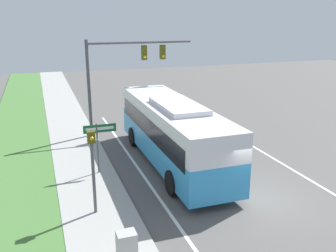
{
  "coord_description": "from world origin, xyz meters",
  "views": [
    {
      "loc": [
        -7.94,
        -12.17,
        7.37
      ],
      "look_at": [
        -1.63,
        5.82,
        1.72
      ],
      "focal_mm": 40.0,
      "sensor_mm": 36.0,
      "label": 1
    }
  ],
  "objects_px": {
    "bus": "(173,130)",
    "pedestrian_signal": "(93,160)",
    "signal_gantry": "(122,67)",
    "street_sign": "(99,138)",
    "utility_cabinet": "(127,246)"
  },
  "relations": [
    {
      "from": "signal_gantry",
      "to": "utility_cabinet",
      "type": "xyz_separation_m",
      "value": [
        -2.91,
        -13.01,
        -3.74
      ]
    },
    {
      "from": "bus",
      "to": "utility_cabinet",
      "type": "height_order",
      "value": "bus"
    },
    {
      "from": "pedestrian_signal",
      "to": "street_sign",
      "type": "height_order",
      "value": "pedestrian_signal"
    },
    {
      "from": "bus",
      "to": "pedestrian_signal",
      "type": "relative_size",
      "value": 3.2
    },
    {
      "from": "pedestrian_signal",
      "to": "street_sign",
      "type": "relative_size",
      "value": 1.32
    },
    {
      "from": "signal_gantry",
      "to": "utility_cabinet",
      "type": "bearing_deg",
      "value": -102.6
    },
    {
      "from": "bus",
      "to": "utility_cabinet",
      "type": "distance_m",
      "value": 8.41
    },
    {
      "from": "bus",
      "to": "pedestrian_signal",
      "type": "bearing_deg",
      "value": -139.15
    },
    {
      "from": "bus",
      "to": "street_sign",
      "type": "height_order",
      "value": "bus"
    },
    {
      "from": "pedestrian_signal",
      "to": "utility_cabinet",
      "type": "relative_size",
      "value": 3.5
    },
    {
      "from": "street_sign",
      "to": "signal_gantry",
      "type": "bearing_deg",
      "value": 66.91
    },
    {
      "from": "utility_cabinet",
      "to": "signal_gantry",
      "type": "bearing_deg",
      "value": 77.4
    },
    {
      "from": "pedestrian_signal",
      "to": "street_sign",
      "type": "distance_m",
      "value": 3.87
    },
    {
      "from": "bus",
      "to": "utility_cabinet",
      "type": "bearing_deg",
      "value": -119.64
    },
    {
      "from": "signal_gantry",
      "to": "bus",
      "type": "bearing_deg",
      "value": -78.2
    }
  ]
}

